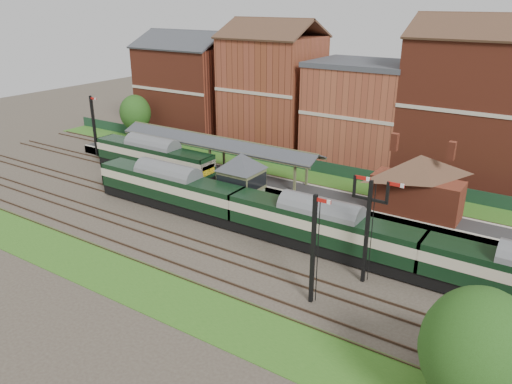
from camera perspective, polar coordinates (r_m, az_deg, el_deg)
The scene contains 18 objects.
ground at distance 45.44m, azimuth -0.87°, elevation -4.42°, with size 160.00×160.00×0.00m, color #473D33.
grass_back at distance 58.32m, azimuth 8.00°, elevation 1.36°, with size 90.00×4.50×0.06m, color #2D6619.
grass_front at distance 37.37m, azimuth -11.46°, elevation -10.97°, with size 90.00×5.00×0.06m, color #2D6619.
fence at distance 59.81m, azimuth 8.87°, elevation 2.55°, with size 90.00×0.12×1.50m, color #193823.
platform at distance 55.28m, azimuth 0.52°, elevation 0.96°, with size 55.00×3.40×1.00m, color #2D2D2D.
signal_box at distance 48.24m, azimuth -1.67°, elevation 1.26°, with size 5.40×5.40×6.00m.
brick_hut at distance 45.21m, azimuth 6.71°, elevation -3.04°, with size 3.20×2.64×2.94m.
station_building at distance 47.63m, azimuth 17.98°, elevation 0.89°, with size 8.10×8.10×5.90m.
canopy at distance 57.35m, azimuth -4.53°, elevation 5.93°, with size 26.00×3.89×4.08m.
semaphore_bracket at distance 36.47m, azimuth 12.68°, elevation -3.70°, with size 3.60×0.25×8.18m.
semaphore_platform_end at distance 69.33m, azimuth -18.06°, elevation 7.29°, with size 1.23×0.25×8.00m.
semaphore_siding at distance 33.64m, azimuth 6.58°, elevation -6.41°, with size 1.23×0.25×8.00m.
town_backdrop at distance 64.51m, azimuth 11.72°, elevation 9.50°, with size 69.00×10.00×16.00m.
dmu_train at distance 41.28m, azimuth 7.31°, elevation -3.92°, with size 49.94×2.63×3.84m.
platform_railcar at distance 60.14m, azimuth -11.66°, elevation 3.97°, with size 16.59×2.62×3.82m.
goods_van_a at distance 30.44m, azimuth 25.75°, elevation -16.51°, with size 6.13×2.66×3.72m.
tree_far at distance 25.96m, azimuth 24.07°, elevation -16.23°, with size 5.32×5.32×7.77m.
tree_back at distance 76.13m, azimuth -13.63°, elevation 8.80°, with size 4.53×4.53×6.62m.
Camera 1 is at (23.10, -33.80, 19.72)m, focal length 35.00 mm.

